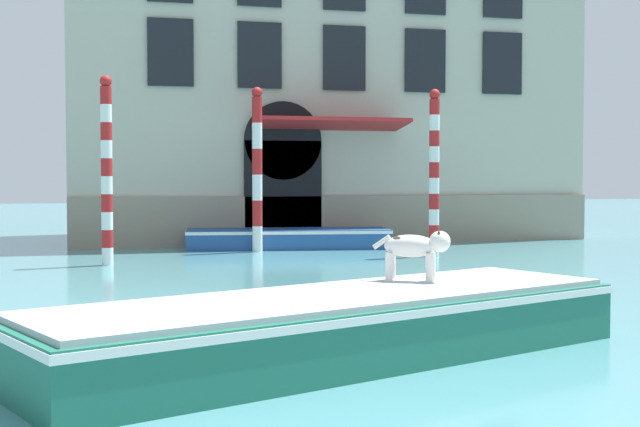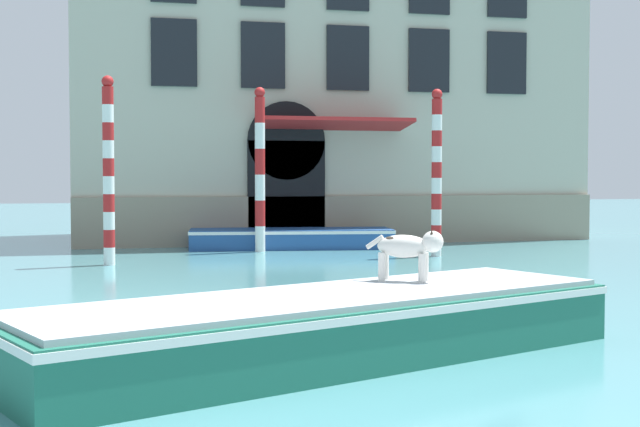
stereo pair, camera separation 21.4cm
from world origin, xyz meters
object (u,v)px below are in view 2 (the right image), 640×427
Objects in this scene: mooring_pole_1 at (260,169)px; mooring_pole_2 at (109,170)px; mooring_pole_0 at (437,172)px; dog_on_deck at (409,247)px; boat_foreground at (327,325)px; boat_moored_near_palazzo at (291,238)px.

mooring_pole_1 reaches higher than mooring_pole_2.
mooring_pole_0 is 0.96× the size of mooring_pole_1.
dog_on_deck is 12.27m from mooring_pole_1.
boat_foreground is 12.18m from mooring_pole_0.
mooring_pole_2 is at bearing 79.40° from boat_foreground.
mooring_pole_2 is at bearing -146.19° from mooring_pole_1.
mooring_pole_1 is 4.45m from mooring_pole_2.
dog_on_deck is 0.20× the size of mooring_pole_1.
boat_foreground is 1.78× the size of mooring_pole_0.
mooring_pole_2 reaches higher than mooring_pole_0.
boat_moored_near_palazzo is 1.35× the size of mooring_pole_2.
dog_on_deck is 10.88m from mooring_pole_0.
mooring_pole_0 is (5.37, 10.82, 1.62)m from boat_foreground.
dog_on_deck reaches higher than boat_foreground.
mooring_pole_2 is (-2.18, 10.56, 1.67)m from boat_foreground.
boat_foreground is 14.11m from boat_moored_near_palazzo.
mooring_pole_2 is (-7.55, -0.26, 0.05)m from mooring_pole_0.
boat_foreground is 10.91m from mooring_pole_2.
mooring_pole_0 is at bearing 41.35° from boat_foreground.
mooring_pole_1 is (-0.97, -0.85, 1.81)m from boat_moored_near_palazzo.
dog_on_deck is 13.17m from boat_moored_near_palazzo.
mooring_pole_2 is at bearing -136.84° from boat_moored_near_palazzo.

